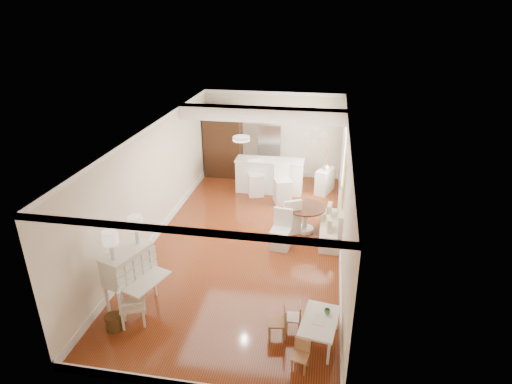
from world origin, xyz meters
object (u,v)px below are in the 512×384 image
(wicker_basket, at_px, (114,322))
(fridge, at_px, (280,153))
(kids_chair_c, at_px, (300,356))
(slip_chair_far, at_px, (290,214))
(kids_chair_a, at_px, (277,321))
(pantry_cabinet, at_px, (223,142))
(secretary_bureau, at_px, (130,278))
(slip_chair_near, at_px, (281,230))
(bar_stool_left, at_px, (256,178))
(bar_stool_right, at_px, (283,185))
(sideboard, at_px, (325,181))
(dining_table, at_px, (305,219))
(breakfast_counter, at_px, (269,176))
(kids_chair_b, at_px, (293,317))
(gustavian_armchair, at_px, (133,304))
(kids_table, at_px, (319,331))

(wicker_basket, xyz_separation_m, fridge, (2.05, 7.58, 0.76))
(kids_chair_c, xyz_separation_m, slip_chair_far, (-0.62, 4.46, 0.21))
(kids_chair_a, distance_m, kids_chair_c, 0.80)
(pantry_cabinet, bearing_deg, secretary_bureau, -90.83)
(slip_chair_near, bearing_deg, slip_chair_far, 88.87)
(wicker_basket, relative_size, bar_stool_left, 0.26)
(bar_stool_right, relative_size, sideboard, 1.44)
(pantry_cabinet, bearing_deg, dining_table, -49.19)
(kids_chair_a, relative_size, slip_chair_far, 0.70)
(slip_chair_far, height_order, sideboard, slip_chair_far)
(bar_stool_right, xyz_separation_m, fridge, (-0.30, 1.81, 0.33))
(breakfast_counter, distance_m, pantry_cabinet, 2.11)
(kids_chair_b, height_order, slip_chair_near, slip_chair_near)
(slip_chair_near, distance_m, bar_stool_right, 2.49)
(gustavian_armchair, distance_m, dining_table, 4.86)
(kids_chair_a, relative_size, sideboard, 0.83)
(gustavian_armchair, bearing_deg, kids_chair_c, -122.40)
(wicker_basket, xyz_separation_m, kids_chair_a, (2.88, 0.31, 0.19))
(slip_chair_near, height_order, fridge, fridge)
(dining_table, xyz_separation_m, breakfast_counter, (-1.25, 2.34, 0.18))
(pantry_cabinet, bearing_deg, kids_chair_c, -68.17)
(dining_table, bearing_deg, kids_chair_c, -87.04)
(secretary_bureau, distance_m, bar_stool_right, 5.58)
(dining_table, bearing_deg, kids_table, -82.67)
(sideboard, bearing_deg, kids_chair_b, -73.60)
(secretary_bureau, distance_m, fridge, 7.19)
(fridge, relative_size, sideboard, 2.28)
(pantry_cabinet, bearing_deg, kids_chair_a, -69.47)
(slip_chair_near, bearing_deg, kids_table, -63.59)
(slip_chair_near, relative_size, pantry_cabinet, 0.41)
(secretary_bureau, bearing_deg, slip_chair_near, 64.78)
(bar_stool_right, bearing_deg, sideboard, 19.31)
(bar_stool_right, distance_m, sideboard, 1.55)
(pantry_cabinet, bearing_deg, bar_stool_left, -47.13)
(slip_chair_far, bearing_deg, bar_stool_right, -104.29)
(sideboard, bearing_deg, kids_chair_a, -75.80)
(gustavian_armchair, xyz_separation_m, kids_chair_a, (2.60, 0.08, -0.07))
(slip_chair_near, bearing_deg, wicker_basket, -120.55)
(kids_chair_a, xyz_separation_m, slip_chair_near, (-0.30, 2.98, 0.14))
(wicker_basket, xyz_separation_m, bar_stool_left, (1.48, 6.17, 0.40))
(kids_chair_b, distance_m, kids_chair_c, 0.89)
(bar_stool_left, bearing_deg, bar_stool_right, -44.42)
(wicker_basket, xyz_separation_m, breakfast_counter, (1.85, 6.53, 0.37))
(kids_chair_a, bearing_deg, kids_table, 79.27)
(kids_chair_c, bearing_deg, slip_chair_near, 112.71)
(wicker_basket, distance_m, slip_chair_near, 4.19)
(slip_chair_near, relative_size, breakfast_counter, 0.46)
(slip_chair_near, bearing_deg, kids_chair_c, -70.67)
(gustavian_armchair, height_order, pantry_cabinet, pantry_cabinet)
(slip_chair_far, height_order, bar_stool_right, bar_stool_right)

